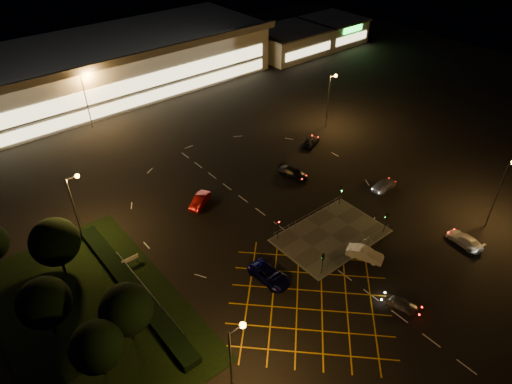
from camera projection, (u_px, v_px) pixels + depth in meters
ground at (310, 234)px, 61.21m from camera, size 180.00×180.00×0.00m
pedestrian_island at (331, 236)px, 60.95m from camera, size 14.00×9.00×0.12m
grass_verge at (92, 312)px, 50.57m from camera, size 18.00×30.00×0.08m
hedge at (132, 288)px, 52.86m from camera, size 2.00×26.00×1.00m
supermarket at (105, 66)px, 96.85m from camera, size 72.00×26.50×10.50m
retail_unit_a at (289, 42)px, 116.70m from camera, size 18.80×14.80×6.35m
retail_unit_b at (332, 30)px, 124.90m from camera, size 14.80×14.80×6.35m
streetlight_sw at (234, 355)px, 38.78m from camera, size 1.78×0.56×10.03m
streetlight_se at (502, 185)px, 59.08m from camera, size 1.78×0.56×10.03m
streetlight_nw at (76, 200)px, 56.52m from camera, size 1.78×0.56×10.03m
streetlight_ne at (330, 94)px, 82.41m from camera, size 1.78×0.56×10.03m
streetlight_far_left at (87, 94)px, 82.48m from camera, size 1.78×0.56×10.03m
streetlight_far_right at (252, 45)px, 104.26m from camera, size 1.78×0.56×10.03m
signal_sw at (323, 259)px, 54.01m from camera, size 0.28×0.30×3.15m
signal_se at (386, 219)px, 60.17m from camera, size 0.28×0.30×3.15m
signal_nw at (278, 226)px, 59.01m from camera, size 0.28×0.30×3.15m
signal_ne at (341, 191)px, 65.17m from camera, size 0.28×0.30×3.15m
tree_a at (97, 347)px, 42.01m from camera, size 5.04×5.04×6.86m
tree_b at (44, 303)px, 45.81m from camera, size 5.40×5.40×7.35m
tree_c at (55, 242)px, 52.69m from camera, size 5.76×5.76×7.84m
tree_e at (126, 309)px, 45.14m from camera, size 5.40×5.40×7.35m
car_near_silver at (402, 304)px, 50.83m from camera, size 2.62×3.91×1.24m
car_queue_white at (365, 254)px, 57.10m from camera, size 3.36×4.87×1.52m
car_left_blue at (269, 275)px, 54.17m from camera, size 2.96×5.77×1.56m
car_far_dkgrey at (293, 173)px, 72.04m from camera, size 3.16×5.34×1.45m
car_right_silver at (384, 185)px, 69.27m from camera, size 4.62×1.99×1.55m
car_circ_red at (200, 201)px, 66.07m from camera, size 4.69×3.75×1.50m
car_east_grey at (310, 141)px, 80.28m from camera, size 5.04×3.68×1.27m
car_approach_white at (465, 240)px, 59.29m from camera, size 2.53×5.06×1.41m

